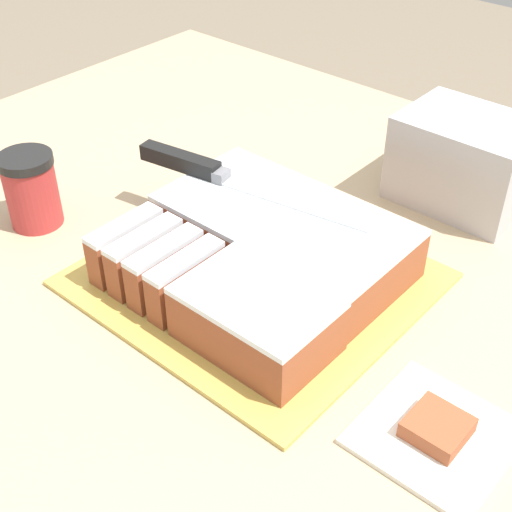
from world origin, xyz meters
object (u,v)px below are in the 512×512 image
object	(u,v)px
coffee_cup	(31,190)
storage_box	(465,161)
cake	(262,256)
knife	(202,169)
cake_board	(256,280)
brownie	(437,427)

from	to	relation	value
coffee_cup	storage_box	bearing A→B (deg)	46.62
coffee_cup	storage_box	size ratio (longest dim) A/B	0.57
cake	knife	bearing A→B (deg)	161.50
knife	cake_board	bearing A→B (deg)	-30.46
coffee_cup	brownie	bearing A→B (deg)	3.07
knife	storage_box	world-z (taller)	storage_box
brownie	storage_box	world-z (taller)	storage_box
cake	knife	world-z (taller)	knife
cake	storage_box	distance (m)	0.34
cake	brownie	xyz separation A→B (m)	(0.28, -0.07, -0.03)
storage_box	coffee_cup	bearing A→B (deg)	-133.38
cake_board	cake	world-z (taller)	cake
cake	coffee_cup	size ratio (longest dim) A/B	2.99
cake_board	knife	size ratio (longest dim) A/B	1.13
coffee_cup	cake_board	bearing A→B (deg)	17.51
cake_board	brownie	bearing A→B (deg)	-13.02
cake_board	knife	distance (m)	0.17
knife	brownie	distance (m)	0.45
coffee_cup	storage_box	xyz separation A→B (m)	(0.41, 0.44, 0.01)
cake_board	knife	xyz separation A→B (m)	(-0.14, 0.05, 0.08)
brownie	coffee_cup	bearing A→B (deg)	-176.93
coffee_cup	storage_box	world-z (taller)	storage_box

